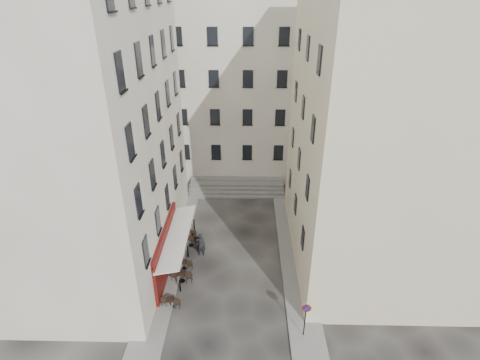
{
  "coord_description": "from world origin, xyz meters",
  "views": [
    {
      "loc": [
        1.03,
        -19.25,
        17.61
      ],
      "look_at": [
        0.52,
        4.0,
        5.63
      ],
      "focal_mm": 28.0,
      "sensor_mm": 36.0,
      "label": 1
    }
  ],
  "objects_px": {
    "no_parking_sign": "(306,314)",
    "bistro_table_a": "(171,302)",
    "bistro_table_b": "(182,275)",
    "pedestrian": "(201,244)"
  },
  "relations": [
    {
      "from": "no_parking_sign",
      "to": "pedestrian",
      "type": "xyz_separation_m",
      "value": [
        -6.62,
        7.15,
        -0.8
      ]
    },
    {
      "from": "bistro_table_b",
      "to": "pedestrian",
      "type": "distance_m",
      "value": 3.03
    },
    {
      "from": "bistro_table_b",
      "to": "pedestrian",
      "type": "bearing_deg",
      "value": 71.61
    },
    {
      "from": "no_parking_sign",
      "to": "bistro_table_a",
      "type": "xyz_separation_m",
      "value": [
        -7.9,
        2.03,
        -1.32
      ]
    },
    {
      "from": "bistro_table_a",
      "to": "pedestrian",
      "type": "distance_m",
      "value": 5.3
    },
    {
      "from": "bistro_table_b",
      "to": "pedestrian",
      "type": "relative_size",
      "value": 0.75
    },
    {
      "from": "bistro_table_a",
      "to": "pedestrian",
      "type": "bearing_deg",
      "value": 76.0
    },
    {
      "from": "no_parking_sign",
      "to": "pedestrian",
      "type": "distance_m",
      "value": 9.78
    },
    {
      "from": "no_parking_sign",
      "to": "bistro_table_a",
      "type": "relative_size",
      "value": 2.1
    },
    {
      "from": "bistro_table_a",
      "to": "bistro_table_b",
      "type": "bearing_deg",
      "value": 81.77
    }
  ]
}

